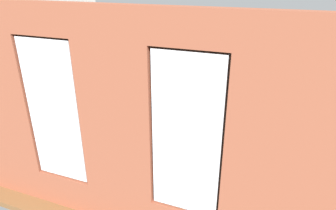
% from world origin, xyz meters
% --- Properties ---
extents(ground_plane, '(6.97, 5.44, 0.10)m').
position_xyz_m(ground_plane, '(0.00, 0.00, -0.05)').
color(ground_plane, brown).
extents(brick_wall_with_windows, '(6.37, 0.30, 3.12)m').
position_xyz_m(brick_wall_with_windows, '(0.00, 2.34, 1.53)').
color(brick_wall_with_windows, '#9E5138').
rests_on(brick_wall_with_windows, ground_plane).
extents(white_wall_right, '(0.10, 4.44, 3.12)m').
position_xyz_m(white_wall_right, '(3.13, 0.20, 1.56)').
color(white_wall_right, silver).
rests_on(white_wall_right, ground_plane).
extents(couch_by_window, '(2.01, 0.87, 0.80)m').
position_xyz_m(couch_by_window, '(0.65, 1.69, 0.33)').
color(couch_by_window, black).
rests_on(couch_by_window, ground_plane).
extents(couch_left, '(0.91, 1.99, 0.80)m').
position_xyz_m(couch_left, '(-2.48, 0.11, 0.33)').
color(couch_left, black).
rests_on(couch_left, ground_plane).
extents(coffee_table, '(1.55, 0.74, 0.45)m').
position_xyz_m(coffee_table, '(0.08, -0.47, 0.40)').
color(coffee_table, '#A87547').
rests_on(coffee_table, ground_plane).
extents(cup_ceramic, '(0.08, 0.08, 0.09)m').
position_xyz_m(cup_ceramic, '(-0.34, -0.60, 0.50)').
color(cup_ceramic, '#4C4C51').
rests_on(cup_ceramic, coffee_table).
extents(table_plant_small, '(0.14, 0.14, 0.23)m').
position_xyz_m(table_plant_small, '(0.28, -0.56, 0.57)').
color(table_plant_small, gray).
rests_on(table_plant_small, coffee_table).
extents(remote_silver, '(0.08, 0.18, 0.02)m').
position_xyz_m(remote_silver, '(0.08, -0.47, 0.46)').
color(remote_silver, '#B2B2B7').
rests_on(remote_silver, coffee_table).
extents(media_console, '(0.93, 0.42, 0.59)m').
position_xyz_m(media_console, '(2.83, -0.28, 0.30)').
color(media_console, black).
rests_on(media_console, ground_plane).
extents(tv_flatscreen, '(1.24, 0.20, 0.79)m').
position_xyz_m(tv_flatscreen, '(2.83, -0.28, 0.99)').
color(tv_flatscreen, black).
rests_on(tv_flatscreen, media_console).
extents(papasan_chair, '(1.17, 1.17, 0.72)m').
position_xyz_m(papasan_chair, '(0.85, -1.33, 0.45)').
color(papasan_chair, olive).
rests_on(papasan_chair, ground_plane).
extents(potted_plant_by_left_couch, '(0.40, 0.40, 0.63)m').
position_xyz_m(potted_plant_by_left_couch, '(-2.08, -1.32, 0.42)').
color(potted_plant_by_left_couch, '#47423D').
rests_on(potted_plant_by_left_couch, ground_plane).
extents(potted_plant_between_couches, '(0.88, 0.88, 1.32)m').
position_xyz_m(potted_plant_between_couches, '(-0.81, 1.64, 0.87)').
color(potted_plant_between_couches, beige).
rests_on(potted_plant_between_couches, ground_plane).
extents(potted_plant_foreground_right, '(0.93, 1.09, 1.25)m').
position_xyz_m(potted_plant_foreground_right, '(2.54, -1.67, 0.68)').
color(potted_plant_foreground_right, gray).
rests_on(potted_plant_foreground_right, ground_plane).
extents(potted_plant_near_tv, '(0.41, 0.41, 0.62)m').
position_xyz_m(potted_plant_near_tv, '(2.28, 0.64, 0.39)').
color(potted_plant_near_tv, '#47423D').
rests_on(potted_plant_near_tv, ground_plane).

